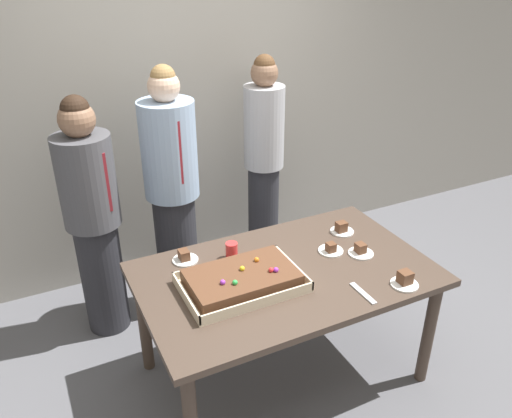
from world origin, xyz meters
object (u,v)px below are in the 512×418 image
cake_server_utensil (363,293)px  person_striped_tie_right (93,218)px  plated_slice_far_left (185,257)px  person_green_shirt_behind (173,192)px  person_serving_front (264,162)px  plated_slice_near_left (342,229)px  plated_slice_far_right (361,251)px  party_table (286,284)px  plated_slice_center_front (331,249)px  sheet_cake (242,280)px  plated_slice_near_right (405,280)px  drink_cup_nearest (232,251)px

cake_server_utensil → person_striped_tie_right: bearing=130.9°
plated_slice_far_left → person_green_shirt_behind: (0.14, 0.62, 0.13)m
person_green_shirt_behind → person_striped_tie_right: bearing=-89.4°
plated_slice_far_left → person_serving_front: 1.26m
plated_slice_near_left → plated_slice_far_right: bearing=-100.1°
cake_server_utensil → person_green_shirt_behind: bearing=113.9°
party_table → plated_slice_far_left: plated_slice_far_left is taller
party_table → person_green_shirt_behind: bearing=108.9°
party_table → plated_slice_center_front: 0.36m
sheet_cake → cake_server_utensil: sheet_cake is taller
person_striped_tie_right → plated_slice_near_right: bearing=14.7°
party_table → plated_slice_far_right: 0.50m
plated_slice_near_right → person_green_shirt_behind: 1.62m
party_table → person_striped_tie_right: (-0.87, 0.95, 0.18)m
plated_slice_far_right → person_striped_tie_right: bearing=144.1°
party_table → plated_slice_near_right: bearing=-37.7°
plated_slice_far_right → plated_slice_center_front: plated_slice_far_right is taller
cake_server_utensil → plated_slice_far_right: bearing=55.3°
plated_slice_near_left → plated_slice_far_left: size_ratio=1.00×
drink_cup_nearest → person_striped_tie_right: (-0.66, 0.69, 0.04)m
plated_slice_far_right → plated_slice_near_left: bearing=79.9°
sheet_cake → person_striped_tie_right: (-0.59, 0.97, 0.05)m
sheet_cake → plated_slice_near_left: sheet_cake is taller
plated_slice_near_right → person_serving_front: bearing=91.6°
drink_cup_nearest → cake_server_utensil: bearing=-52.6°
plated_slice_near_left → plated_slice_near_right: 0.62m
plated_slice_far_right → cake_server_utensil: plated_slice_far_right is taller
person_serving_front → person_striped_tie_right: bearing=-48.1°
sheet_cake → person_green_shirt_behind: bearing=92.9°
plated_slice_near_left → drink_cup_nearest: bearing=177.4°
person_serving_front → drink_cup_nearest: bearing=-4.6°
plated_slice_far_right → person_green_shirt_behind: bearing=128.9°
cake_server_utensil → party_table: bearing=125.6°
plated_slice_near_left → person_striped_tie_right: (-1.41, 0.72, 0.07)m
drink_cup_nearest → person_serving_front: size_ratio=0.06×
sheet_cake → plated_slice_center_front: 0.63m
plated_slice_near_left → plated_slice_far_right: plated_slice_near_left is taller
plated_slice_center_front → person_striped_tie_right: (-1.21, 0.89, 0.07)m
person_green_shirt_behind → person_striped_tie_right: person_green_shirt_behind is taller
plated_slice_far_right → cake_server_utensil: (-0.23, -0.33, -0.02)m
sheet_cake → person_serving_front: 1.43m
drink_cup_nearest → cake_server_utensil: size_ratio=0.50×
sheet_cake → plated_slice_near_right: sheet_cake is taller
plated_slice_far_left → cake_server_utensil: size_ratio=0.75×
plated_slice_center_front → person_serving_front: bearing=83.6°
person_striped_tie_right → plated_slice_near_left: bearing=31.7°
plated_slice_near_left → person_serving_front: bearing=94.0°
sheet_cake → plated_slice_center_front: (0.62, 0.09, -0.03)m
plated_slice_far_left → plated_slice_far_right: (0.96, -0.39, -0.00)m
party_table → plated_slice_far_right: bearing=-4.2°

